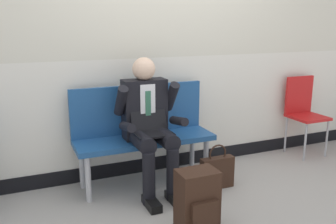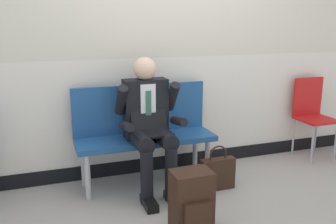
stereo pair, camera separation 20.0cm
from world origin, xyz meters
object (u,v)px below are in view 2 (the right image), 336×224
(person_seated, at_px, (149,122))
(folding_chair, at_px, (312,110))
(backpack, at_px, (192,202))
(bench_with_person, at_px, (144,127))
(handbag, at_px, (218,173))

(person_seated, bearing_deg, folding_chair, 6.77)
(person_seated, xyz_separation_m, backpack, (0.08, -0.79, -0.42))
(person_seated, bearing_deg, backpack, -83.94)
(person_seated, height_order, folding_chair, person_seated)
(bench_with_person, bearing_deg, handbag, -35.57)
(backpack, bearing_deg, folding_chair, 28.16)
(bench_with_person, xyz_separation_m, handbag, (0.59, -0.42, -0.38))
(bench_with_person, height_order, folding_chair, bench_with_person)
(folding_chair, bearing_deg, bench_with_person, -178.99)
(backpack, relative_size, handbag, 1.11)
(bench_with_person, relative_size, backpack, 2.75)
(person_seated, height_order, handbag, person_seated)
(person_seated, bearing_deg, bench_with_person, 90.00)
(person_seated, xyz_separation_m, folding_chair, (2.01, 0.24, -0.10))
(folding_chair, bearing_deg, handbag, -162.12)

